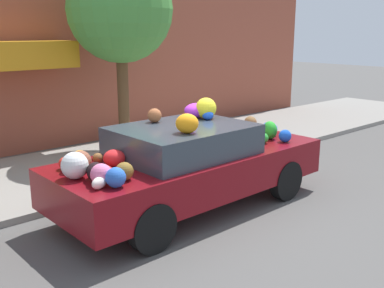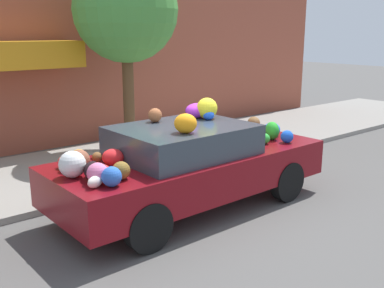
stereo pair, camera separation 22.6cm
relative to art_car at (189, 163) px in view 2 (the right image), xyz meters
The scene contains 5 objects.
ground_plane 0.72m from the art_car, 28.03° to the left, with size 60.00×60.00×0.00m, color #565451.
sidewalk_curb 2.82m from the art_car, 88.59° to the left, with size 24.00×3.20×0.11m.
building_facade 5.21m from the art_car, 89.78° to the left, with size 18.00×1.20×4.64m.
street_tree 4.18m from the art_car, 73.07° to the left, with size 2.19×2.19×4.07m.
art_car is the anchor object (origin of this frame).
Camera 2 is at (-4.12, -5.07, 2.63)m, focal length 42.00 mm.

